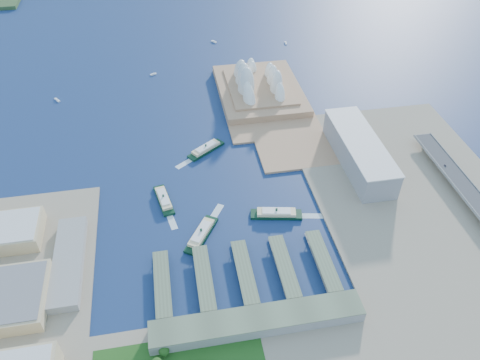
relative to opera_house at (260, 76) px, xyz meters
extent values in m
plane|color=#10294E|center=(-105.00, -280.00, -32.00)|extent=(3000.00, 3000.00, 0.00)
cube|color=gray|center=(135.00, -330.00, -30.50)|extent=(240.00, 500.00, 3.00)
cube|color=#A67D5B|center=(2.50, -20.00, -30.50)|extent=(135.00, 220.00, 3.00)
cube|color=gray|center=(90.00, -200.00, -11.50)|extent=(45.00, 155.00, 35.00)
cube|color=gray|center=(-90.00, -415.00, -23.00)|extent=(200.00, 28.00, 12.00)
imported|color=slate|center=(191.00, -240.11, -16.53)|extent=(1.73, 4.24, 1.23)
camera|label=1|loc=(-148.68, -649.87, 359.93)|focal=35.00mm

